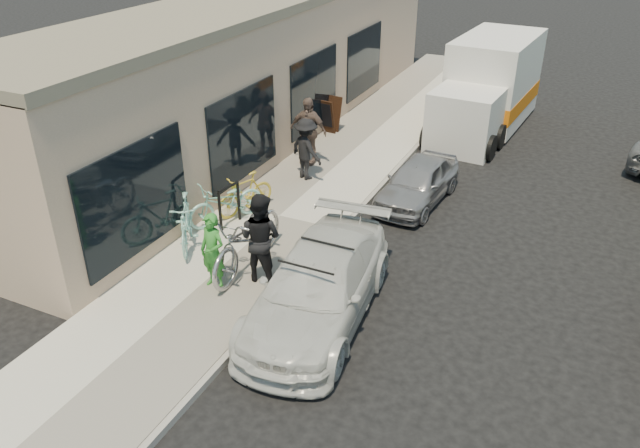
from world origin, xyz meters
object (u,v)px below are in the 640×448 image
(woman_rider, at_px, (213,252))
(cruiser_bike_a, at_px, (186,222))
(tandem_bike, at_px, (248,238))
(sandwich_board, at_px, (328,115))
(cruiser_bike_c, at_px, (245,194))
(man_standing, at_px, (260,238))
(cruiser_bike_b, at_px, (226,202))
(bystander_a, at_px, (306,149))
(moving_truck, at_px, (488,89))
(sedan_white, at_px, (318,286))
(bystander_b, at_px, (308,131))
(sedan_silver, at_px, (418,182))
(bike_rack, at_px, (229,201))

(woman_rider, height_order, cruiser_bike_a, woman_rider)
(tandem_bike, height_order, woman_rider, woman_rider)
(sandwich_board, bearing_deg, cruiser_bike_c, -76.74)
(man_standing, bearing_deg, cruiser_bike_b, -39.52)
(bystander_a, bearing_deg, cruiser_bike_c, 103.94)
(cruiser_bike_b, bearing_deg, moving_truck, 95.40)
(tandem_bike, relative_size, woman_rider, 1.67)
(sedan_white, relative_size, moving_truck, 0.80)
(sedan_white, distance_m, cruiser_bike_c, 4.25)
(bystander_a, relative_size, bystander_b, 0.87)
(sedan_silver, relative_size, bystander_a, 1.98)
(man_standing, distance_m, cruiser_bike_b, 2.59)
(tandem_bike, relative_size, bystander_a, 1.58)
(sandwich_board, relative_size, man_standing, 0.58)
(bike_rack, distance_m, man_standing, 2.39)
(sedan_white, xyz_separation_m, cruiser_bike_b, (-3.34, 2.19, -0.01))
(bystander_a, bearing_deg, moving_truck, -92.98)
(bike_rack, xyz_separation_m, bystander_a, (0.41, 3.06, 0.22))
(woman_rider, bearing_deg, bystander_a, 107.56)
(cruiser_bike_b, relative_size, cruiser_bike_c, 1.18)
(cruiser_bike_b, bearing_deg, man_standing, -14.16)
(tandem_bike, bearing_deg, cruiser_bike_b, 133.83)
(sedan_silver, height_order, bystander_b, bystander_b)
(cruiser_bike_c, bearing_deg, sedan_silver, 57.03)
(sandwich_board, relative_size, sedan_silver, 0.33)
(sandwich_board, height_order, cruiser_bike_b, sandwich_board)
(bystander_a, xyz_separation_m, bystander_b, (-0.42, 0.96, 0.12))
(sandwich_board, bearing_deg, bystander_b, -69.61)
(sedan_white, bearing_deg, cruiser_bike_b, 140.88)
(sedan_white, height_order, sedan_silver, sedan_white)
(tandem_bike, relative_size, man_standing, 1.41)
(sandwich_board, bearing_deg, tandem_bike, -68.69)
(bike_rack, relative_size, sedan_silver, 0.30)
(cruiser_bike_a, bearing_deg, cruiser_bike_b, 50.25)
(sedan_silver, relative_size, cruiser_bike_b, 1.71)
(sedan_white, bearing_deg, sedan_silver, 81.90)
(woman_rider, height_order, cruiser_bike_c, woman_rider)
(sedan_white, height_order, man_standing, man_standing)
(cruiser_bike_b, bearing_deg, sandwich_board, 121.40)
(bystander_a, bearing_deg, bike_rack, 106.51)
(cruiser_bike_a, relative_size, cruiser_bike_b, 0.96)
(cruiser_bike_b, bearing_deg, cruiser_bike_a, -70.56)
(bike_rack, bearing_deg, bystander_b, 90.04)
(sandwich_board, bearing_deg, moving_truck, 42.62)
(woman_rider, bearing_deg, sedan_white, 14.33)
(cruiser_bike_c, bearing_deg, woman_rider, -49.23)
(sedan_silver, xyz_separation_m, bystander_a, (-2.98, -0.16, 0.42))
(sedan_white, height_order, moving_truck, moving_truck)
(tandem_bike, distance_m, woman_rider, 0.90)
(sedan_white, relative_size, man_standing, 2.57)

